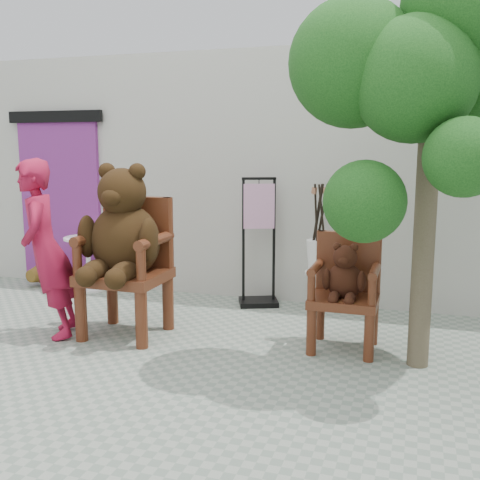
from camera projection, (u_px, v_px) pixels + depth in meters
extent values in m
plane|color=gray|center=(196.00, 385.00, 4.45)|extent=(60.00, 60.00, 0.00)
cube|color=#B8B7AC|center=(287.00, 175.00, 7.11)|extent=(9.00, 1.00, 3.00)
cube|color=#732674|center=(61.00, 204.00, 7.59)|extent=(1.20, 0.08, 2.20)
cube|color=black|center=(55.00, 117.00, 7.36)|extent=(1.40, 0.06, 0.15)
cylinder|color=#441D0E|center=(81.00, 314.00, 5.41)|extent=(0.12, 0.12, 0.55)
cylinder|color=#441D0E|center=(112.00, 298.00, 5.96)|extent=(0.12, 0.12, 0.55)
cylinder|color=#441D0E|center=(141.00, 320.00, 5.22)|extent=(0.12, 0.12, 0.55)
cylinder|color=#441D0E|center=(168.00, 303.00, 5.77)|extent=(0.12, 0.12, 0.55)
cube|color=#441D0E|center=(125.00, 277.00, 5.54)|extent=(0.78, 0.71, 0.10)
cube|color=#441D0E|center=(138.00, 231.00, 5.76)|extent=(0.74, 0.10, 0.71)
cylinder|color=#441D0E|center=(109.00, 230.00, 5.86)|extent=(0.10, 0.10, 0.71)
cylinder|color=#441D0E|center=(77.00, 259.00, 5.33)|extent=(0.09, 0.09, 0.32)
cylinder|color=#441D0E|center=(93.00, 237.00, 5.58)|extent=(0.10, 0.68, 0.10)
cylinder|color=#441D0E|center=(168.00, 233.00, 5.65)|extent=(0.10, 0.10, 0.71)
cylinder|color=#441D0E|center=(141.00, 263.00, 5.12)|extent=(0.09, 0.09, 0.32)
cylinder|color=#441D0E|center=(155.00, 241.00, 5.37)|extent=(0.10, 0.68, 0.10)
ellipsoid|color=black|center=(126.00, 241.00, 5.51)|extent=(0.70, 0.59, 0.73)
sphere|color=black|center=(122.00, 192.00, 5.40)|extent=(0.47, 0.47, 0.47)
ellipsoid|color=black|center=(112.00, 197.00, 5.23)|extent=(0.21, 0.17, 0.17)
sphere|color=black|center=(107.00, 171.00, 5.43)|extent=(0.16, 0.16, 0.16)
sphere|color=black|center=(137.00, 172.00, 5.33)|extent=(0.16, 0.16, 0.16)
ellipsoid|color=black|center=(87.00, 236.00, 5.46)|extent=(0.16, 0.23, 0.42)
ellipsoid|color=black|center=(96.00, 270.00, 5.30)|extent=(0.21, 0.41, 0.21)
sphere|color=black|center=(86.00, 277.00, 5.15)|extent=(0.20, 0.20, 0.20)
ellipsoid|color=black|center=(149.00, 240.00, 5.26)|extent=(0.16, 0.23, 0.42)
ellipsoid|color=black|center=(124.00, 273.00, 5.21)|extent=(0.21, 0.41, 0.21)
sphere|color=black|center=(115.00, 279.00, 5.06)|extent=(0.20, 0.20, 0.20)
cylinder|color=#441D0E|center=(311.00, 332.00, 5.05)|extent=(0.09, 0.09, 0.43)
cylinder|color=#441D0E|center=(320.00, 317.00, 5.49)|extent=(0.09, 0.09, 0.43)
cylinder|color=#441D0E|center=(369.00, 338.00, 4.90)|extent=(0.09, 0.09, 0.43)
cylinder|color=#441D0E|center=(373.00, 322.00, 5.33)|extent=(0.09, 0.09, 0.43)
cube|color=#441D0E|center=(344.00, 300.00, 5.15)|extent=(0.61, 0.56, 0.08)
cube|color=#441D0E|center=(348.00, 261.00, 5.32)|extent=(0.58, 0.08, 0.56)
cylinder|color=#441D0E|center=(321.00, 260.00, 5.40)|extent=(0.08, 0.08, 0.56)
cylinder|color=#441D0E|center=(311.00, 286.00, 4.99)|extent=(0.07, 0.07, 0.25)
cylinder|color=#441D0E|center=(316.00, 267.00, 5.18)|extent=(0.08, 0.53, 0.08)
cylinder|color=#441D0E|center=(377.00, 263.00, 5.24)|extent=(0.08, 0.08, 0.56)
cylinder|color=#441D0E|center=(372.00, 291.00, 4.83)|extent=(0.07, 0.07, 0.25)
cylinder|color=#441D0E|center=(375.00, 271.00, 5.02)|extent=(0.08, 0.53, 0.08)
ellipsoid|color=black|center=(345.00, 281.00, 5.13)|extent=(0.33, 0.28, 0.34)
sphere|color=black|center=(345.00, 257.00, 5.08)|extent=(0.22, 0.22, 0.22)
ellipsoid|color=black|center=(344.00, 261.00, 5.00)|extent=(0.10, 0.08, 0.08)
sphere|color=black|center=(337.00, 247.00, 5.09)|extent=(0.08, 0.08, 0.08)
sphere|color=black|center=(354.00, 248.00, 5.04)|extent=(0.08, 0.08, 0.08)
ellipsoid|color=black|center=(327.00, 279.00, 5.10)|extent=(0.08, 0.11, 0.20)
ellipsoid|color=black|center=(334.00, 296.00, 5.03)|extent=(0.10, 0.19, 0.10)
sphere|color=black|center=(333.00, 300.00, 4.96)|extent=(0.09, 0.09, 0.09)
ellipsoid|color=black|center=(361.00, 282.00, 5.01)|extent=(0.08, 0.11, 0.20)
ellipsoid|color=black|center=(350.00, 298.00, 4.99)|extent=(0.10, 0.19, 0.10)
sphere|color=black|center=(349.00, 301.00, 4.92)|extent=(0.09, 0.09, 0.09)
imported|color=maroon|center=(46.00, 250.00, 5.44)|extent=(0.67, 0.76, 1.75)
cylinder|color=white|center=(87.00, 238.00, 7.28)|extent=(0.60, 0.60, 0.03)
cylinder|color=white|center=(89.00, 264.00, 7.34)|extent=(0.06, 0.06, 0.68)
cylinder|color=white|center=(90.00, 288.00, 7.39)|extent=(0.44, 0.44, 0.03)
cube|color=black|center=(243.00, 243.00, 6.56)|extent=(0.04, 0.04, 1.50)
cube|color=black|center=(274.00, 242.00, 6.59)|extent=(0.04, 0.04, 1.50)
cube|color=black|center=(259.00, 179.00, 6.45)|extent=(0.38, 0.18, 0.03)
cube|color=black|center=(258.00, 302.00, 6.70)|extent=(0.55, 0.49, 0.06)
cube|color=#D693BF|center=(259.00, 206.00, 6.50)|extent=(0.35, 0.17, 0.52)
cylinder|color=black|center=(259.00, 181.00, 6.46)|extent=(0.01, 0.01, 0.08)
cylinder|color=white|center=(319.00, 273.00, 6.41)|extent=(0.32, 0.32, 0.03)
cylinder|color=white|center=(327.00, 290.00, 6.50)|extent=(0.03, 0.03, 0.44)
cylinder|color=white|center=(312.00, 289.00, 6.55)|extent=(0.03, 0.03, 0.44)
cylinder|color=white|center=(310.00, 292.00, 6.39)|extent=(0.03, 0.03, 0.44)
cylinder|color=white|center=(325.00, 294.00, 6.34)|extent=(0.03, 0.03, 0.44)
cylinder|color=black|center=(317.00, 219.00, 6.35)|extent=(0.12, 0.12, 0.79)
cylinder|color=#956043|center=(315.00, 190.00, 6.34)|extent=(0.04, 0.04, 0.08)
cylinder|color=black|center=(322.00, 219.00, 6.35)|extent=(0.16, 0.05, 0.79)
cylinder|color=#956043|center=(324.00, 190.00, 6.35)|extent=(0.05, 0.04, 0.08)
cylinder|color=black|center=(317.00, 219.00, 6.35)|extent=(0.10, 0.17, 0.79)
cylinder|color=#956043|center=(313.00, 190.00, 6.34)|extent=(0.04, 0.05, 0.08)
cylinder|color=black|center=(316.00, 219.00, 6.29)|extent=(0.08, 0.10, 0.80)
cylinder|color=#956043|center=(314.00, 191.00, 6.23)|extent=(0.04, 0.04, 0.08)
cylinder|color=black|center=(321.00, 219.00, 6.36)|extent=(0.15, 0.03, 0.79)
cylinder|color=#956043|center=(323.00, 190.00, 6.35)|extent=(0.05, 0.04, 0.08)
cylinder|color=black|center=(322.00, 220.00, 6.27)|extent=(0.11, 0.09, 0.80)
cylinder|color=#956043|center=(325.00, 191.00, 6.17)|extent=(0.04, 0.04, 0.08)
cylinder|color=#443A28|center=(427.00, 183.00, 4.60)|extent=(0.18, 0.18, 3.14)
sphere|color=#0F370F|center=(414.00, 80.00, 4.17)|extent=(0.94, 0.94, 0.94)
sphere|color=#0F370F|center=(475.00, 1.00, 4.19)|extent=(1.09, 1.09, 1.09)
sphere|color=#0F370F|center=(353.00, 63.00, 4.44)|extent=(1.03, 1.03, 1.03)
sphere|color=#0F370F|center=(364.00, 201.00, 4.22)|extent=(0.63, 0.63, 0.63)
sphere|color=#0F370F|center=(464.00, 157.00, 3.86)|extent=(0.56, 0.56, 0.56)
imported|color=#0F370F|center=(42.00, 271.00, 7.58)|extent=(0.40, 0.35, 0.41)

